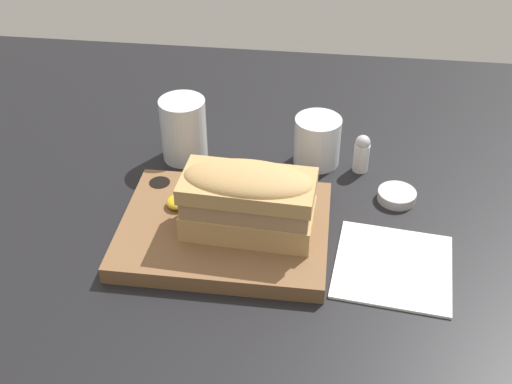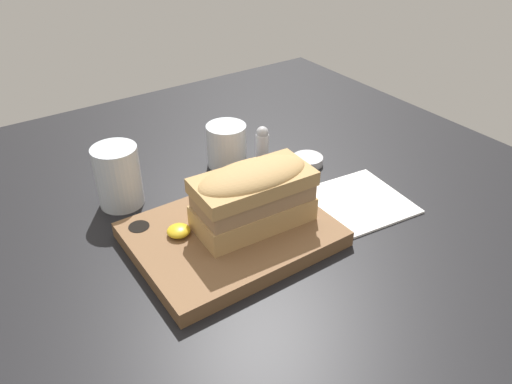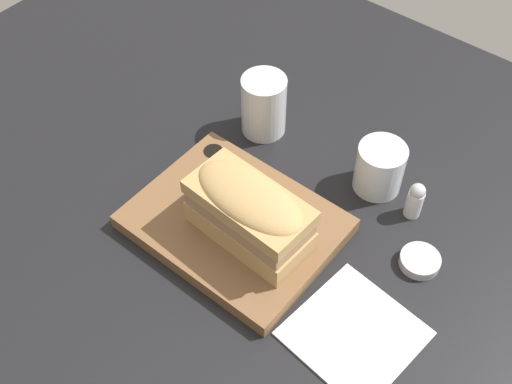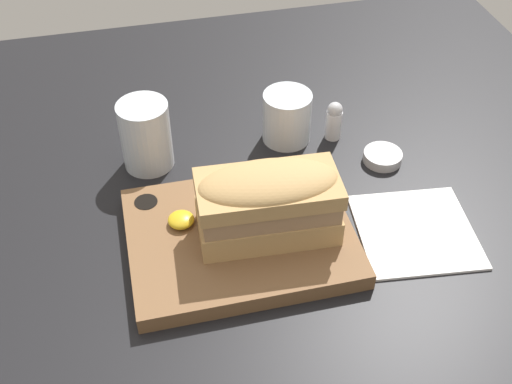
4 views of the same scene
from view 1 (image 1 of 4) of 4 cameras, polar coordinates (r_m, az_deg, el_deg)
The scene contains 9 objects.
dining_table at distance 97.30cm, azimuth -5.31°, elevation -3.71°, with size 141.39×127.35×2.00cm.
serving_board at distance 94.28cm, azimuth -2.85°, elevation -3.32°, with size 30.18×23.55×2.61cm.
sandwich at distance 88.79cm, azimuth -0.71°, elevation -0.53°, with size 18.85×9.97×10.35cm.
mustard_dollop at distance 96.69cm, azimuth -6.92°, elevation -0.87°, with size 3.61×3.61×1.44cm.
water_glass at distance 109.83cm, azimuth -6.42°, elevation 5.23°, with size 7.75×7.75×10.97cm.
wine_glass at distance 108.76cm, azimuth 5.45°, elevation 4.40°, with size 7.81×7.81×8.40cm.
napkin at distance 91.92cm, azimuth 12.08°, elevation -6.47°, with size 17.60×17.65×0.40cm.
salt_shaker at distance 107.90cm, azimuth 9.38°, elevation 3.46°, with size 2.61×2.61×6.71cm.
condiment_dish at distance 103.66cm, azimuth 12.40°, elevation -0.32°, with size 6.04×6.04×1.60cm.
Camera 1 is at (18.20, -71.61, 64.31)cm, focal length 45.00 mm.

